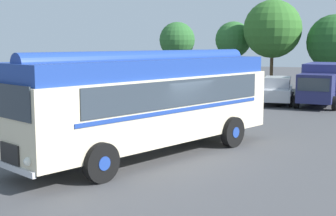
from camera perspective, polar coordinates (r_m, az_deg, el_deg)
The scene contains 9 objects.
ground_plane at distance 15.97m, azimuth 0.45°, elevation -5.58°, with size 120.00×120.00×0.00m, color #474749.
vintage_bus at distance 15.47m, azimuth -2.28°, elevation 1.11°, with size 5.72×10.32×3.49m.
car_near_left at distance 29.90m, azimuth 7.66°, elevation 2.33°, with size 2.17×4.30×1.66m.
car_mid_left at distance 29.55m, azimuth 13.16°, elevation 2.13°, with size 2.37×4.39×1.66m.
box_van at distance 29.71m, azimuth 18.24°, elevation 2.97°, with size 2.52×5.85×2.50m.
tree_far_left at distance 39.77m, azimuth 1.18°, elevation 8.35°, with size 3.00×3.00×5.49m.
tree_left_of_centre at distance 38.82m, azimuth 8.07°, elevation 8.24°, with size 2.92×2.92×5.47m.
tree_centre at distance 36.60m, azimuth 12.46°, elevation 9.30°, with size 4.37×4.37×6.96m.
tree_right_of_centre at distance 36.38m, azimuth 19.57°, elevation 7.64°, with size 4.04×4.04×5.81m.
Camera 1 is at (6.16, -14.25, 3.73)m, focal length 50.00 mm.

